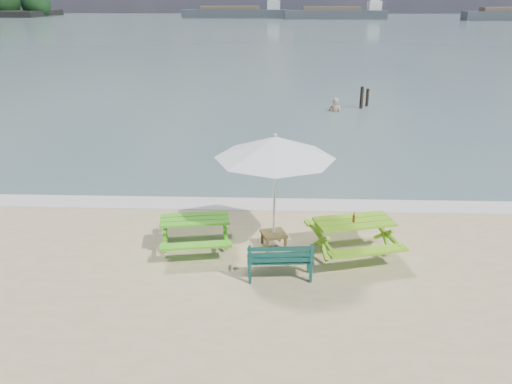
{
  "coord_description": "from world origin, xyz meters",
  "views": [
    {
      "loc": [
        -0.16,
        -8.28,
        5.45
      ],
      "look_at": [
        -0.59,
        3.0,
        1.0
      ],
      "focal_mm": 35.0,
      "sensor_mm": 36.0,
      "label": 1
    }
  ],
  "objects_px": {
    "side_table": "(274,239)",
    "park_bench": "(280,267)",
    "picnic_table_right": "(353,238)",
    "patio_umbrella": "(275,147)",
    "beer_bottle": "(354,219)",
    "swimmer": "(335,116)",
    "picnic_table_left": "(195,233)"
  },
  "relations": [
    {
      "from": "picnic_table_left",
      "to": "park_bench",
      "type": "relative_size",
      "value": 1.44
    },
    {
      "from": "picnic_table_right",
      "to": "swimmer",
      "type": "relative_size",
      "value": 1.2
    },
    {
      "from": "picnic_table_right",
      "to": "patio_umbrella",
      "type": "relative_size",
      "value": 0.68
    },
    {
      "from": "side_table",
      "to": "patio_umbrella",
      "type": "xyz_separation_m",
      "value": [
        0.0,
        0.0,
        2.22
      ]
    },
    {
      "from": "picnic_table_left",
      "to": "patio_umbrella",
      "type": "height_order",
      "value": "patio_umbrella"
    },
    {
      "from": "picnic_table_left",
      "to": "swimmer",
      "type": "distance_m",
      "value": 15.59
    },
    {
      "from": "side_table",
      "to": "swimmer",
      "type": "height_order",
      "value": "swimmer"
    },
    {
      "from": "picnic_table_right",
      "to": "beer_bottle",
      "type": "height_order",
      "value": "beer_bottle"
    },
    {
      "from": "side_table",
      "to": "beer_bottle",
      "type": "relative_size",
      "value": 2.85
    },
    {
      "from": "patio_umbrella",
      "to": "swimmer",
      "type": "xyz_separation_m",
      "value": [
        3.04,
        14.69,
        -2.64
      ]
    },
    {
      "from": "picnic_table_right",
      "to": "park_bench",
      "type": "xyz_separation_m",
      "value": [
        -1.65,
        -1.11,
        -0.14
      ]
    },
    {
      "from": "patio_umbrella",
      "to": "picnic_table_right",
      "type": "bearing_deg",
      "value": -8.82
    },
    {
      "from": "picnic_table_right",
      "to": "park_bench",
      "type": "bearing_deg",
      "value": -146.07
    },
    {
      "from": "beer_bottle",
      "to": "park_bench",
      "type": "bearing_deg",
      "value": -147.51
    },
    {
      "from": "park_bench",
      "to": "side_table",
      "type": "height_order",
      "value": "park_bench"
    },
    {
      "from": "park_bench",
      "to": "beer_bottle",
      "type": "xyz_separation_m",
      "value": [
        1.62,
        1.03,
        0.64
      ]
    },
    {
      "from": "park_bench",
      "to": "swimmer",
      "type": "distance_m",
      "value": 16.34
    },
    {
      "from": "picnic_table_left",
      "to": "swimmer",
      "type": "height_order",
      "value": "picnic_table_left"
    },
    {
      "from": "picnic_table_left",
      "to": "swimmer",
      "type": "xyz_separation_m",
      "value": [
        4.84,
        14.81,
        -0.6
      ]
    },
    {
      "from": "park_bench",
      "to": "side_table",
      "type": "distance_m",
      "value": 1.39
    },
    {
      "from": "side_table",
      "to": "beer_bottle",
      "type": "height_order",
      "value": "beer_bottle"
    },
    {
      "from": "side_table",
      "to": "park_bench",
      "type": "bearing_deg",
      "value": -84.64
    },
    {
      "from": "picnic_table_right",
      "to": "side_table",
      "type": "relative_size",
      "value": 3.39
    },
    {
      "from": "picnic_table_right",
      "to": "park_bench",
      "type": "distance_m",
      "value": 1.99
    },
    {
      "from": "patio_umbrella",
      "to": "side_table",
      "type": "bearing_deg",
      "value": 0.0
    },
    {
      "from": "picnic_table_left",
      "to": "swimmer",
      "type": "relative_size",
      "value": 1.03
    },
    {
      "from": "picnic_table_left",
      "to": "beer_bottle",
      "type": "height_order",
      "value": "beer_bottle"
    },
    {
      "from": "park_bench",
      "to": "swimmer",
      "type": "xyz_separation_m",
      "value": [
        2.91,
        16.07,
        -0.49
      ]
    },
    {
      "from": "park_bench",
      "to": "patio_umbrella",
      "type": "relative_size",
      "value": 0.41
    },
    {
      "from": "picnic_table_right",
      "to": "side_table",
      "type": "xyz_separation_m",
      "value": [
        -1.78,
        0.28,
        -0.21
      ]
    },
    {
      "from": "patio_umbrella",
      "to": "beer_bottle",
      "type": "distance_m",
      "value": 2.33
    },
    {
      "from": "picnic_table_right",
      "to": "picnic_table_left",
      "type": "bearing_deg",
      "value": 177.55
    }
  ]
}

